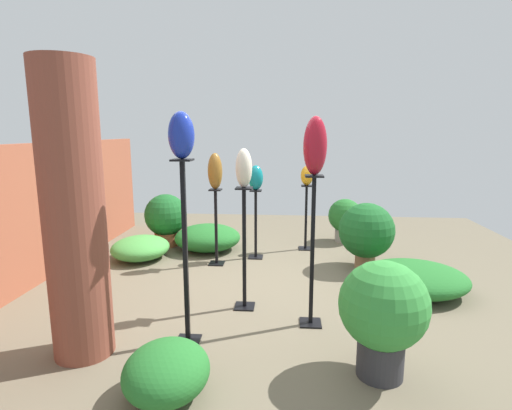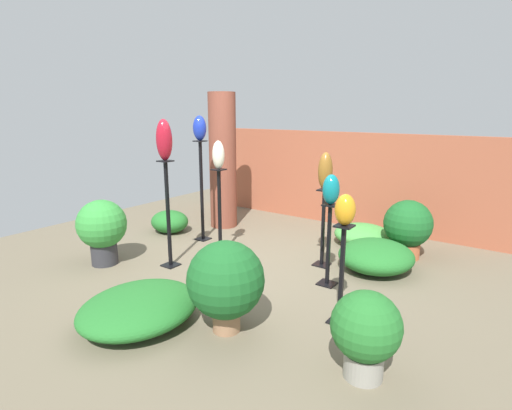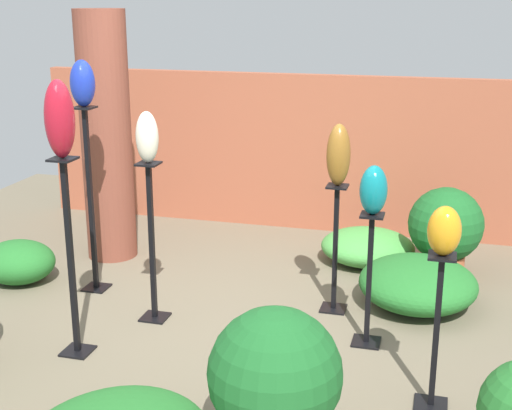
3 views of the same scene
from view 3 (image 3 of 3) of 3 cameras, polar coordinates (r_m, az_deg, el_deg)
ground_plane at (r=5.36m, az=-2.84°, el=-10.19°), size 8.00×8.00×0.00m
brick_wall_back at (r=7.51m, az=3.28°, el=4.22°), size 5.60×0.12×1.63m
brick_pillar at (r=6.71m, az=-11.90°, el=5.30°), size 0.46×0.46×2.29m
pedestal_ruby at (r=4.99m, az=-14.57°, el=-4.77°), size 0.20×0.20×1.39m
pedestal_ivory at (r=5.42m, az=-8.32°, el=-3.52°), size 0.20×0.20×1.23m
pedestal_bronze at (r=5.59m, az=6.35°, el=-3.97°), size 0.20×0.20×1.02m
pedestal_cobalt at (r=6.03m, az=-13.06°, el=-0.19°), size 0.20×0.20×1.56m
pedestal_amber at (r=4.42m, az=14.18°, el=-10.42°), size 0.20×0.20×0.98m
pedestal_teal at (r=5.10m, az=9.02°, el=-6.44°), size 0.20×0.20×0.97m
art_vase_ruby at (r=4.73m, az=-15.44°, el=6.64°), size 0.19×0.21×0.51m
art_vase_ivory at (r=5.20m, az=-8.70°, el=5.38°), size 0.17×0.16×0.38m
art_vase_bronze at (r=5.37m, az=6.62°, el=4.00°), size 0.18×0.19×0.47m
art_vase_cobalt at (r=5.83m, az=-13.70°, el=9.44°), size 0.19×0.21×0.37m
art_vase_amber at (r=4.16m, az=14.83°, el=-2.01°), size 0.19×0.19×0.29m
art_vase_teal at (r=4.87m, az=9.38°, el=1.19°), size 0.19×0.20×0.34m
potted_plant_front_right at (r=3.82m, az=1.52°, el=-13.56°), size 0.71×0.71×0.86m
potted_plant_mid_left at (r=6.43m, az=14.92°, el=-1.81°), size 0.65×0.65×0.81m
foliage_bed_east at (r=6.71m, az=8.93°, el=-3.33°), size 0.87×0.79×0.31m
foliage_bed_center at (r=6.52m, az=-18.49°, el=-4.34°), size 0.65×0.58×0.37m
foliage_bed_rear at (r=5.87m, az=12.82°, el=-6.13°), size 0.94×0.99×0.38m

